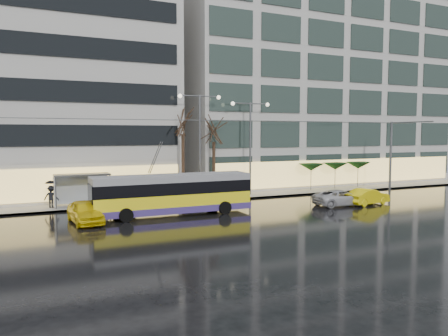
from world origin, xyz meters
TOP-DOWN VIEW (x-y plane):
  - ground at (0.00, 0.00)m, footprint 140.00×140.00m
  - sidewalk at (2.00, 14.00)m, footprint 80.00×10.00m
  - kerb at (2.00, 9.05)m, footprint 80.00×0.10m
  - building_right at (19.00, 19.00)m, footprint 32.00×14.00m
  - trolleybus at (-2.56, 4.51)m, footprint 11.32×4.44m
  - catenary at (1.00, 7.94)m, footprint 42.24×5.12m
  - bus_shelter at (-8.38, 10.69)m, footprint 4.20×1.60m
  - street_lamp_near at (2.00, 10.80)m, footprint 3.96×0.36m
  - street_lamp_far at (7.00, 10.80)m, footprint 3.96×0.36m
  - tree_a at (0.50, 11.00)m, footprint 3.20×3.20m
  - tree_b at (3.50, 11.20)m, footprint 3.20×3.20m
  - parasol_a at (14.00, 11.00)m, footprint 2.50×2.50m
  - parasol_b at (17.00, 11.00)m, footprint 2.50×2.50m
  - parasol_c at (20.00, 11.00)m, footprint 2.50×2.50m
  - taxi_a at (-8.56, 4.20)m, footprint 2.19×4.52m
  - taxi_b at (13.36, 2.32)m, footprint 4.22×2.05m
  - sedan_silver at (11.07, 2.84)m, footprint 4.73×2.42m
  - pedestrian_a at (-5.41, 9.64)m, footprint 1.00×1.02m
  - pedestrian_b at (-3.75, 11.70)m, footprint 0.79×0.62m
  - pedestrian_c at (-10.29, 10.54)m, footprint 1.24×1.05m

SIDE VIEW (x-z plane):
  - ground at x=0.00m, z-range 0.00..0.00m
  - sidewalk at x=2.00m, z-range 0.00..0.15m
  - kerb at x=2.00m, z-range 0.00..0.15m
  - sedan_silver at x=11.07m, z-range 0.00..1.28m
  - taxi_b at x=13.36m, z-range 0.00..1.33m
  - taxi_a at x=-8.56m, z-range 0.00..1.49m
  - pedestrian_b at x=-3.75m, z-range 0.15..1.73m
  - pedestrian_c at x=-10.29m, z-range 0.21..2.32m
  - trolleybus at x=-2.56m, z-range -1.20..4.04m
  - pedestrian_a at x=-5.41m, z-range 0.48..2.67m
  - bus_shelter at x=-8.38m, z-range 0.71..3.22m
  - parasol_a at x=14.00m, z-range 1.12..3.77m
  - parasol_b at x=17.00m, z-range 1.12..3.77m
  - parasol_c at x=20.00m, z-range 1.12..3.77m
  - catenary at x=1.00m, z-range 0.75..7.75m
  - street_lamp_far at x=7.00m, z-range 1.45..9.98m
  - street_lamp_near at x=2.00m, z-range 1.48..10.51m
  - tree_b at x=3.50m, z-range 2.55..10.25m
  - tree_a at x=0.50m, z-range 2.89..11.29m
  - building_right at x=19.00m, z-range 0.15..25.15m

